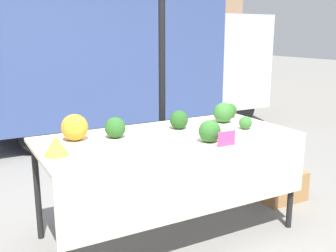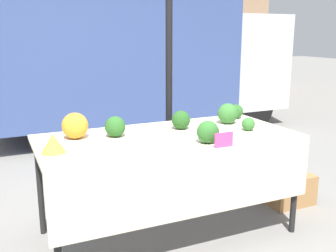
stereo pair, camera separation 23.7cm
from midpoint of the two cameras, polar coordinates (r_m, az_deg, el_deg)
ground_plane at (r=3.55m, az=-1.98°, el=-15.16°), size 40.00×40.00×0.00m
building_facade at (r=12.14m, az=-23.01°, el=15.77°), size 16.00×0.60×4.82m
tent_pole at (r=4.08m, az=-2.56°, el=8.56°), size 0.07×0.07×2.70m
parked_truck at (r=7.05m, az=-8.74°, el=11.00°), size 5.11×2.22×2.67m
market_table at (r=3.19m, az=-1.52°, el=-3.37°), size 2.10×0.99×0.87m
orange_cauliflower at (r=3.17m, az=-15.51°, el=-0.22°), size 0.21×0.21×0.21m
romanesco_head at (r=2.83m, az=-18.26°, el=-2.77°), size 0.17×0.17×0.14m
broccoli_head_0 at (r=3.43m, az=-0.38°, el=0.90°), size 0.16×0.16×0.16m
broccoli_head_1 at (r=3.47m, az=9.26°, el=0.46°), size 0.11×0.11×0.11m
broccoli_head_2 at (r=3.01m, az=3.84°, el=-0.77°), size 0.17×0.17×0.17m
broccoli_head_3 at (r=3.18m, az=-9.81°, el=-0.25°), size 0.17×0.17×0.17m
broccoli_head_4 at (r=3.69m, az=6.23°, el=1.92°), size 0.19×0.19×0.19m
broccoli_head_5 at (r=3.93m, az=7.27°, el=2.24°), size 0.14×0.14×0.14m
price_sign at (r=2.92m, az=6.22°, el=-1.87°), size 0.15×0.01×0.11m
produce_crate at (r=4.26m, az=14.36°, el=-8.30°), size 0.46×0.37×0.31m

